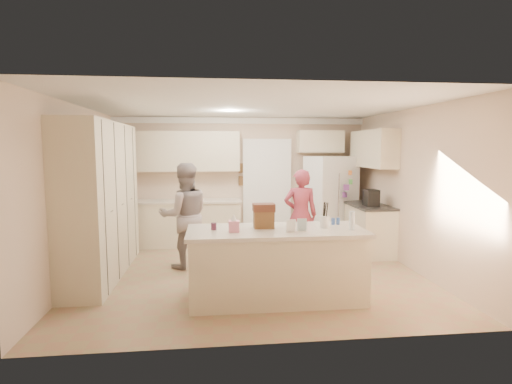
{
  "coord_description": "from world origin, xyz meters",
  "views": [
    {
      "loc": [
        -0.62,
        -6.08,
        1.96
      ],
      "look_at": [
        0.1,
        0.35,
        1.25
      ],
      "focal_mm": 28.0,
      "sensor_mm": 36.0,
      "label": 1
    }
  ],
  "objects": [
    {
      "name": "right_countertop",
      "position": [
        2.29,
        1.0,
        0.9
      ],
      "size": [
        0.63,
        1.24,
        0.04
      ],
      "primitive_type": "cube",
      "color": "#2D2B28",
      "rests_on": "right_base_cab"
    },
    {
      "name": "right_base_cab",
      "position": [
        2.3,
        1.0,
        0.44
      ],
      "size": [
        0.6,
        1.2,
        0.88
      ],
      "primitive_type": "cube",
      "color": "beige",
      "rests_on": "floor"
    },
    {
      "name": "island_base",
      "position": [
        0.2,
        -1.1,
        0.44
      ],
      "size": [
        2.2,
        0.9,
        0.88
      ],
      "primitive_type": "cube",
      "color": "beige",
      "rests_on": "floor"
    },
    {
      "name": "right_upper_cab",
      "position": [
        2.43,
        1.2,
        1.95
      ],
      "size": [
        0.35,
        1.5,
        0.7
      ],
      "primitive_type": "cube",
      "color": "beige",
      "rests_on": "wall_right"
    },
    {
      "name": "utensil_crock",
      "position": [
        0.85,
        -1.05,
        1.0
      ],
      "size": [
        0.13,
        0.13,
        0.15
      ],
      "primitive_type": "cylinder",
      "color": "white",
      "rests_on": "island_top"
    },
    {
      "name": "tissue_box",
      "position": [
        -0.35,
        -1.2,
        1.0
      ],
      "size": [
        0.13,
        0.13,
        0.14
      ],
      "primitive_type": "cube",
      "color": "pink",
      "rests_on": "island_top"
    },
    {
      "name": "teen_boy",
      "position": [
        -1.06,
        0.46,
        0.86
      ],
      "size": [
        0.96,
        0.82,
        1.72
      ],
      "primitive_type": "imported",
      "rotation": [
        0.0,
        0.0,
        3.36
      ],
      "color": "gray",
      "rests_on": "floor"
    },
    {
      "name": "fridge_handle_l",
      "position": [
        1.75,
        1.44,
        1.05
      ],
      "size": [
        0.02,
        0.02,
        0.85
      ],
      "primitive_type": "cylinder",
      "color": "silver",
      "rests_on": "refrigerator"
    },
    {
      "name": "back_countertop",
      "position": [
        -1.15,
        1.99,
        0.9
      ],
      "size": [
        2.24,
        0.63,
        0.04
      ],
      "primitive_type": "cube",
      "color": "beige",
      "rests_on": "back_base_cab"
    },
    {
      "name": "shaker_salt",
      "position": [
        1.02,
        -0.88,
        0.97
      ],
      "size": [
        0.05,
        0.05,
        0.09
      ],
      "primitive_type": "cylinder",
      "color": "#305099",
      "rests_on": "island_top"
    },
    {
      "name": "fridge_handle_r",
      "position": [
        1.85,
        1.44,
        1.05
      ],
      "size": [
        0.02,
        0.02,
        0.85
      ],
      "primitive_type": "cylinder",
      "color": "silver",
      "rests_on": "refrigerator"
    },
    {
      "name": "floor",
      "position": [
        0.0,
        0.0,
        -0.01
      ],
      "size": [
        5.2,
        4.6,
        0.02
      ],
      "primitive_type": "cube",
      "color": "#987153",
      "rests_on": "ground"
    },
    {
      "name": "doorway_casing",
      "position": [
        0.55,
        2.24,
        1.05
      ],
      "size": [
        1.02,
        0.03,
        2.22
      ],
      "primitive_type": "cube",
      "color": "white",
      "rests_on": "floor"
    },
    {
      "name": "back_base_cab",
      "position": [
        -1.15,
        2.0,
        0.44
      ],
      "size": [
        2.2,
        0.6,
        0.88
      ],
      "primitive_type": "cube",
      "color": "beige",
      "rests_on": "floor"
    },
    {
      "name": "pantry_bank",
      "position": [
        -2.3,
        0.2,
        1.18
      ],
      "size": [
        0.6,
        2.6,
        2.35
      ],
      "primitive_type": "cube",
      "color": "beige",
      "rests_on": "floor"
    },
    {
      "name": "wall_frame_upper",
      "position": [
        0.02,
        2.27,
        1.55
      ],
      "size": [
        0.15,
        0.02,
        0.2
      ],
      "primitive_type": "cube",
      "color": "brown",
      "rests_on": "wall_back"
    },
    {
      "name": "fridge_dispenser",
      "position": [
        1.58,
        1.45,
        1.15
      ],
      "size": [
        0.22,
        0.03,
        0.35
      ],
      "primitive_type": "cube",
      "color": "black",
      "rests_on": "refrigerator"
    },
    {
      "name": "wall_right",
      "position": [
        2.61,
        0.0,
        1.3
      ],
      "size": [
        0.02,
        4.6,
        2.6
      ],
      "primitive_type": "cube",
      "color": "beige",
      "rests_on": "ground"
    },
    {
      "name": "water_bottle",
      "position": [
        1.15,
        -1.25,
        1.04
      ],
      "size": [
        0.07,
        0.07,
        0.24
      ],
      "primitive_type": "cylinder",
      "color": "silver",
      "rests_on": "island_top"
    },
    {
      "name": "shaker_pepper",
      "position": [
        1.09,
        -0.88,
        0.97
      ],
      "size": [
        0.05,
        0.05,
        0.09
      ],
      "primitive_type": "cylinder",
      "color": "#305099",
      "rests_on": "island_top"
    },
    {
      "name": "refrigerator",
      "position": [
        1.8,
        1.81,
        0.9
      ],
      "size": [
        1.08,
        0.96,
        1.8
      ],
      "primitive_type": "cube",
      "rotation": [
        0.0,
        0.0,
        0.34
      ],
      "color": "white",
      "rests_on": "floor"
    },
    {
      "name": "fridge_magnets",
      "position": [
        1.8,
        1.45,
        0.9
      ],
      "size": [
        0.76,
        0.02,
        1.44
      ],
      "primitive_type": null,
      "color": "tan",
      "rests_on": "refrigerator"
    },
    {
      "name": "crown_back",
      "position": [
        0.0,
        2.26,
        2.53
      ],
      "size": [
        5.2,
        0.08,
        0.12
      ],
      "primitive_type": "cube",
      "color": "white",
      "rests_on": "wall_back"
    },
    {
      "name": "dollhouse_roof",
      "position": [
        0.05,
        -1.0,
        1.2
      ],
      "size": [
        0.28,
        0.2,
        0.1
      ],
      "primitive_type": "cube",
      "color": "#592D1E",
      "rests_on": "dollhouse_body"
    },
    {
      "name": "jam_jar",
      "position": [
        -0.6,
        -1.05,
        0.97
      ],
      "size": [
        0.07,
        0.07,
        0.09
      ],
      "primitive_type": "cylinder",
      "color": "#59263F",
      "rests_on": "island_top"
    },
    {
      "name": "over_fridge_cab",
      "position": [
        1.65,
        2.12,
        2.1
      ],
      "size": [
        0.95,
        0.35,
        0.45
      ],
      "primitive_type": "cube",
      "color": "beige",
      "rests_on": "wall_back"
    },
    {
      "name": "tissue_plume",
      "position": [
        -0.35,
        -1.2,
        1.1
      ],
      "size": [
        0.08,
        0.08,
        0.08
      ],
      "primitive_type": "cone",
      "color": "white",
      "rests_on": "tissue_box"
    },
    {
      "name": "doorway_opening",
      "position": [
        0.55,
        2.28,
        1.05
      ],
      "size": [
        0.9,
        0.06,
        2.1
      ],
      "primitive_type": "cube",
      "color": "black",
      "rests_on": "floor"
    },
    {
      "name": "teen_girl",
      "position": [
        0.92,
        0.69,
        0.8
      ],
      "size": [
        0.62,
        0.45,
        1.6
      ],
      "primitive_type": "imported",
      "rotation": [
        0.0,
        0.0,
        3.02
      ],
      "color": "#9F3441",
      "rests_on": "floor"
    },
    {
      "name": "fridge_seam",
      "position": [
        1.8,
        1.46,
        0.9
      ],
      "size": [
        0.02,
        0.02,
        1.78
      ],
      "primitive_type": "cube",
      "color": "gray",
      "rests_on": "refrigerator"
    },
    {
      "name": "wall_front",
      "position": [
        0.0,
        -2.31,
        1.3
      ],
      "size": [
        5.2,
        0.02,
        2.6
      ],
      "primitive_type": "cube",
      "color": "beige",
      "rests_on": "ground"
    },
    {
      "name": "wall_frame_lower",
      "position": [
        0.02,
        2.27,
        1.28
      ],
      "size": [
        0.15,
        0.02,
        0.2
      ],
      "primitive_type": "cube",
      "color": "brown",
      "rests_on": "wall_back"
    },
    {
      "name": "greeting_card_a",
      "position": [
        0.35,
        -1.3,
        1.01
      ],
      "size": [
        0.12,
        0.06,
        0.16
      ],
      "primitive_type": "cube",
      "rotation": [
        0.15,
        0.0,
        0.2
      ],
      "color": "white",
      "rests_on": "island_top"
    },
    {
      "name": "wall_left",
      "position": [
        -2.61,
        0.0,
        1.3
      ],
      "size": [
        0.02,
        4.6,
        2.6
      ],
      "primitive_type": "cube",
      "color": "beige",
      "rests_on": "ground"
    },
    {
      "name": "coffee_maker",
      "position": [
        2.25,
        0.8,
        1.07
      ],
      "size": [
        0.22,
        0.28,
        0.3
      ],
      "primitive_type": "cube",
      "color": "black",
      "rests_on": "right_countertop"
    },
    {
      "name": "wall_back",
      "position": [
        0.0,
        2.31,
        1.3
      ],
      "size": [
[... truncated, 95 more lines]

